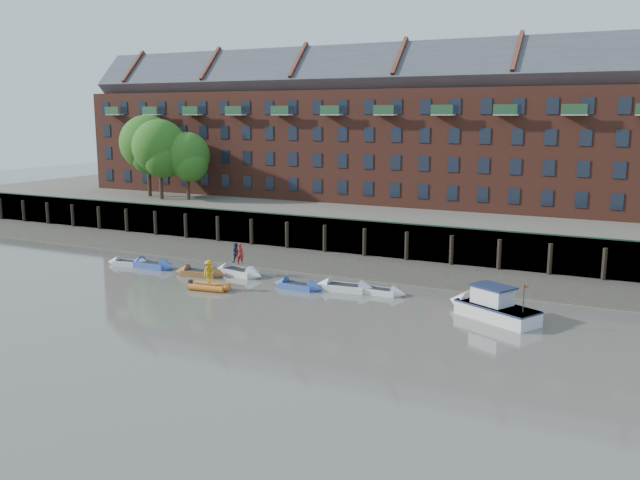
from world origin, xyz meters
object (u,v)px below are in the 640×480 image
Objects in this scene: rib_tender at (211,287)px; person_rower_a at (240,254)px; rowboat_2 at (200,273)px; rowboat_3 at (239,272)px; rowboat_0 at (129,263)px; rowboat_1 at (152,265)px; rowboat_6 at (379,291)px; person_rower_b at (236,253)px; motor_launch at (483,305)px; rowboat_4 at (298,286)px; rowboat_5 at (345,288)px; person_rib_crew at (209,272)px.

person_rower_a reaches higher than rib_tender.
rowboat_2 is 3.52m from person_rower_a.
rowboat_3 is 1.54m from person_rower_a.
rowboat_2 is 0.93× the size of rowboat_3.
rowboat_0 is 0.92× the size of rowboat_1.
person_rower_b is at bearing 177.93° from rowboat_6.
rowboat_0 is 11.54m from rib_tender.
motor_launch is at bearing -9.58° from rowboat_2.
person_rower_a reaches higher than rowboat_4.
person_rower_b is (-6.55, 1.74, 1.54)m from rowboat_4.
rowboat_3 is 1.55m from person_rower_b.
rowboat_4 is at bearing -12.71° from rowboat_0.
rowboat_2 is 2.85× the size of person_rower_a.
motor_launch is (22.65, -0.62, 0.45)m from rowboat_2.
rowboat_6 is 12.60m from person_rower_b.
rowboat_5 is at bearing 162.06° from person_rower_a.
rowboat_2 is at bearing 49.77° from person_rib_crew.
rowboat_5 is 1.56× the size of rib_tender.
rowboat_0 is 1.07× the size of rowboat_6.
rib_tender is 5.23m from person_rower_b.
rowboat_2 is at bearing 178.76° from rowboat_5.
person_rower_b is (-0.31, 0.15, 1.51)m from rowboat_3.
rowboat_3 is at bearing -34.77° from person_rower_b.
rowboat_2 is at bearing -178.11° from rowboat_4.
rowboat_2 is 0.69× the size of motor_launch.
person_rower_b is (2.27, 1.74, 1.53)m from rowboat_2.
person_rower_a reaches higher than person_rower_b.
person_rower_a is at bearing 21.38° from rowboat_2.
person_rower_b is (-1.02, 4.89, 1.53)m from rib_tender.
person_rower_b reaches higher than rowboat_5.
rowboat_0 is 2.48× the size of person_rib_crew.
rowboat_3 is at bearing 11.85° from person_rib_crew.
rowboat_2 reaches higher than rib_tender.
rowboat_0 is at bearing -162.73° from rowboat_3.
rowboat_0 is 30.37m from motor_launch.
motor_launch is (10.46, -1.62, 0.44)m from rowboat_5.
rib_tender is at bearing -158.84° from rowboat_6.
person_rower_a is (10.46, 1.21, 1.57)m from rowboat_0.
rowboat_2 is 0.96× the size of rowboat_5.
person_rower_b is (-0.49, 0.18, -0.02)m from person_rower_a.
rowboat_5 reaches higher than rib_tender.
rowboat_2 is (7.70, -0.34, 0.02)m from rowboat_0.
rowboat_1 is at bearing 71.28° from person_rib_crew.
person_rower_a is 0.52m from person_rower_b.
rowboat_2 reaches higher than rowboat_4.
rowboat_1 reaches higher than rowboat_6.
rowboat_0 is 0.63× the size of motor_launch.
rib_tender is 1.90× the size of person_rower_a.
rowboat_1 is at bearing 179.72° from rowboat_4.
rowboat_0 is 7.71m from rowboat_2.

